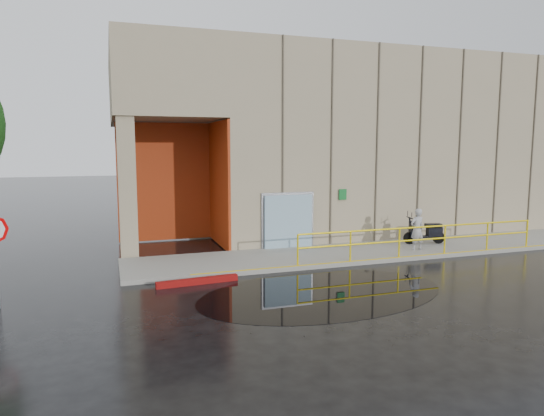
{
  "coord_description": "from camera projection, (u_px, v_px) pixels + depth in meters",
  "views": [
    {
      "loc": [
        -6.19,
        -11.12,
        3.95
      ],
      "look_at": [
        -1.43,
        3.0,
        2.07
      ],
      "focal_mm": 32.0,
      "sensor_mm": 36.0,
      "label": 1
    }
  ],
  "objects": [
    {
      "name": "person",
      "position": [
        417.0,
        229.0,
        17.97
      ],
      "size": [
        0.59,
        0.42,
        1.55
      ],
      "primitive_type": "imported",
      "rotation": [
        0.0,
        0.0,
        3.23
      ],
      "color": "#A8A8AD",
      "rests_on": "sidewalk"
    },
    {
      "name": "red_curb",
      "position": [
        198.0,
        281.0,
        14.03
      ],
      "size": [
        2.41,
        0.37,
        0.18
      ],
      "primitive_type": "cube",
      "rotation": [
        0.0,
        0.0,
        0.08
      ],
      "color": "maroon",
      "rests_on": "ground"
    },
    {
      "name": "scooter",
      "position": [
        425.0,
        225.0,
        19.08
      ],
      "size": [
        1.7,
        0.88,
        1.29
      ],
      "rotation": [
        0.0,
        0.0,
        -0.22
      ],
      "color": "black",
      "rests_on": "sidewalk"
    },
    {
      "name": "ground",
      "position": [
        359.0,
        296.0,
        12.92
      ],
      "size": [
        120.0,
        120.0,
        0.0
      ],
      "primitive_type": "plane",
      "color": "black",
      "rests_on": "ground"
    },
    {
      "name": "puddle",
      "position": [
        323.0,
        293.0,
        13.18
      ],
      "size": [
        7.46,
        5.01,
        0.01
      ],
      "primitive_type": "cube",
      "rotation": [
        0.0,
        0.0,
        0.1
      ],
      "color": "black",
      "rests_on": "ground"
    },
    {
      "name": "building",
      "position": [
        344.0,
        142.0,
        24.33
      ],
      "size": [
        20.0,
        10.17,
        8.0
      ],
      "color": "#9C8D6F",
      "rests_on": "ground"
    },
    {
      "name": "sidewalk",
      "position": [
        395.0,
        250.0,
        18.41
      ],
      "size": [
        20.0,
        3.0,
        0.15
      ],
      "primitive_type": "cube",
      "color": "gray",
      "rests_on": "ground"
    },
    {
      "name": "guardrail",
      "position": [
        422.0,
        240.0,
        17.14
      ],
      "size": [
        9.56,
        0.06,
        1.03
      ],
      "color": "yellow",
      "rests_on": "sidewalk"
    }
  ]
}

